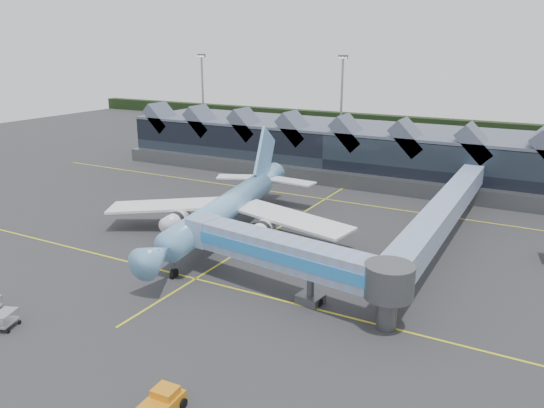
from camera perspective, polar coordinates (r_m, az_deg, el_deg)
The scene contains 9 objects.
ground at distance 65.46m, azimuth -4.03°, elevation -5.46°, with size 260.00×260.00×0.00m, color #262628.
taxi_stripes at distance 73.48m, azimuth 0.19°, elevation -2.89°, with size 120.00×60.00×0.01m.
tree_line_far at distance 165.72m, azimuth 17.15°, elevation 8.11°, with size 260.00×4.00×4.00m, color black.
terminal at distance 107.15m, azimuth 7.43°, elevation 5.93°, with size 90.00×22.25×12.52m.
light_masts at distance 114.88m, azimuth 22.88°, elevation 9.34°, with size 132.40×42.56×22.45m.
main_airliner at distance 71.33m, azimuth -4.81°, elevation -0.33°, with size 34.75×40.41×13.02m.
jet_bridge at distance 52.48m, azimuth 3.22°, elevation -5.95°, with size 25.98×7.03×6.31m.
fuel_truck at distance 73.14m, azimuth -7.11°, elevation -1.79°, with size 3.06×8.65×2.88m.
pushback_tug at distance 40.14m, azimuth -11.79°, elevation -20.26°, with size 2.53×3.83×1.64m.
Camera 1 is at (33.13, -50.79, 24.64)m, focal length 35.00 mm.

